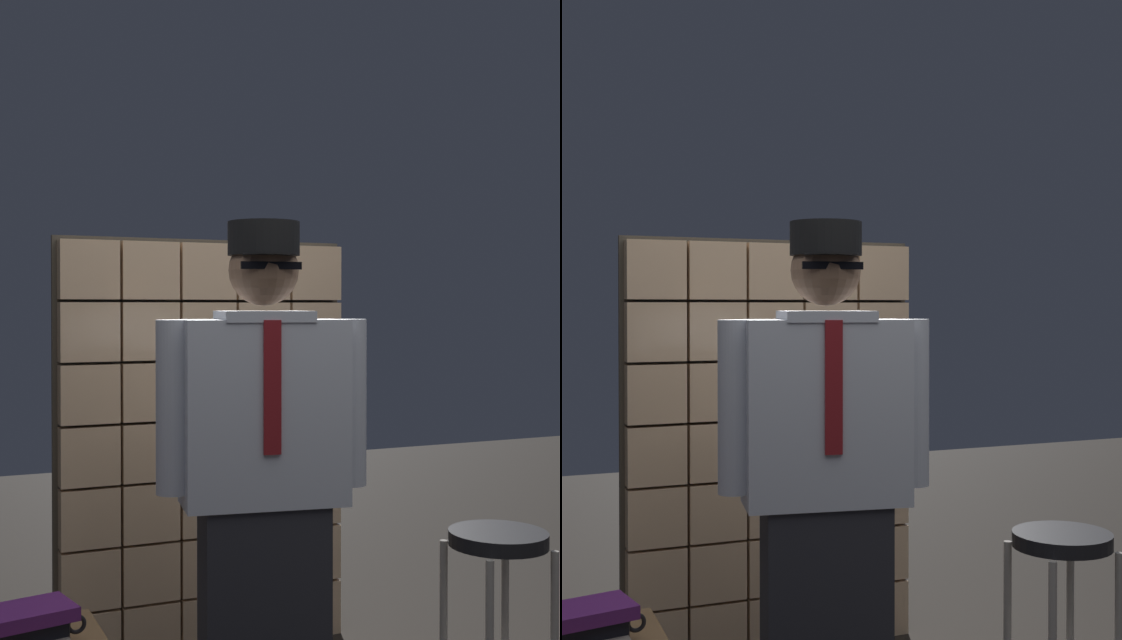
{
  "view_description": "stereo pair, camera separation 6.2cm",
  "coord_description": "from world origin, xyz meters",
  "views": [
    {
      "loc": [
        -1.24,
        -2.19,
        1.51
      ],
      "look_at": [
        -0.09,
        0.47,
        1.46
      ],
      "focal_mm": 50.14,
      "sensor_mm": 36.0,
      "label": 1
    },
    {
      "loc": [
        -1.18,
        -2.22,
        1.51
      ],
      "look_at": [
        -0.09,
        0.47,
        1.46
      ],
      "focal_mm": 50.14,
      "sensor_mm": 36.0,
      "label": 2
    }
  ],
  "objects": [
    {
      "name": "book_stack",
      "position": [
        -0.93,
        0.31,
        0.63
      ],
      "size": [
        0.28,
        0.21,
        0.11
      ],
      "color": "gray",
      "rests_on": "side_table"
    },
    {
      "name": "bar_stool",
      "position": [
        0.66,
        0.31,
        0.55
      ],
      "size": [
        0.34,
        0.34,
        0.73
      ],
      "color": "black",
      "rests_on": "ground"
    },
    {
      "name": "glass_block_wall",
      "position": [
        0.0,
        1.5,
        0.89
      ],
      "size": [
        1.31,
        0.1,
        1.82
      ],
      "color": "#E0B78C",
      "rests_on": "ground"
    },
    {
      "name": "standing_person",
      "position": [
        -0.13,
        0.51,
        0.93
      ],
      "size": [
        0.71,
        0.34,
        1.78
      ],
      "rotation": [
        0.0,
        0.0,
        -0.16
      ],
      "color": "#28282D",
      "rests_on": "ground"
    },
    {
      "name": "coffee_mug",
      "position": [
        -0.84,
        0.3,
        0.62
      ],
      "size": [
        0.13,
        0.08,
        0.09
      ],
      "color": "black",
      "rests_on": "side_table"
    }
  ]
}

